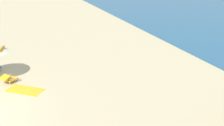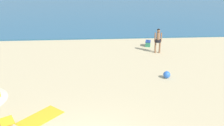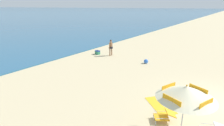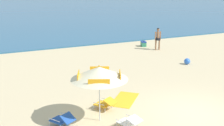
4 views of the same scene
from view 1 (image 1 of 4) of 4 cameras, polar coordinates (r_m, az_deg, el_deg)
The scene contains 2 objects.
lounge_chair_beside_umbrella at distance 17.30m, azimuth -18.04°, elevation -2.65°, with size 0.91×1.02×0.51m.
beach_towel at distance 16.38m, azimuth -15.37°, elevation -4.74°, with size 0.90×1.80×0.01m, color gold.
Camera 1 is at (12.96, 0.82, 6.89)m, focal length 50.94 mm.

